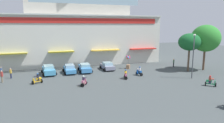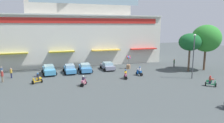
# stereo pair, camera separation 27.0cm
# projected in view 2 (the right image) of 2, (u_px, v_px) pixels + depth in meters

# --- Properties ---
(ground_plane) EXTENTS (128.00, 128.00, 0.00)m
(ground_plane) POSITION_uv_depth(u_px,v_px,m) (109.00, 92.00, 25.12)
(ground_plane) COLOR #434A4B
(colonial_building) EXTENTS (34.65, 18.12, 21.45)m
(colonial_building) POSITION_uv_depth(u_px,v_px,m) (78.00, 21.00, 45.68)
(colonial_building) COLOR silver
(colonial_building) RESTS_ON ground
(plaza_tree_1) EXTENTS (4.96, 5.30, 8.30)m
(plaza_tree_1) POSITION_uv_depth(u_px,v_px,m) (206.00, 38.00, 36.69)
(plaza_tree_1) COLOR brown
(plaza_tree_1) RESTS_ON ground
(plaza_tree_3) EXTENTS (4.04, 3.75, 6.81)m
(plaza_tree_3) POSITION_uv_depth(u_px,v_px,m) (190.00, 42.00, 35.77)
(plaza_tree_3) COLOR brown
(plaza_tree_3) RESTS_ON ground
(parked_car_0) EXTENTS (2.58, 4.55, 1.56)m
(parked_car_0) POSITION_uv_depth(u_px,v_px,m) (49.00, 70.00, 34.23)
(parked_car_0) COLOR #4394C1
(parked_car_0) RESTS_ON ground
(parked_car_1) EXTENTS (2.31, 4.23, 1.48)m
(parked_car_1) POSITION_uv_depth(u_px,v_px,m) (70.00, 69.00, 35.20)
(parked_car_1) COLOR #3E88C5
(parked_car_1) RESTS_ON ground
(parked_car_2) EXTENTS (2.50, 4.55, 1.48)m
(parked_car_2) POSITION_uv_depth(u_px,v_px,m) (85.00, 68.00, 36.08)
(parked_car_2) COLOR #4085C8
(parked_car_2) RESTS_ON ground
(parked_car_3) EXTENTS (2.39, 4.12, 1.40)m
(parked_car_3) POSITION_uv_depth(u_px,v_px,m) (108.00, 66.00, 37.86)
(parked_car_3) COLOR gray
(parked_car_3) RESTS_ON ground
(scooter_rider_1) EXTENTS (1.17, 1.53, 1.47)m
(scooter_rider_1) POSITION_uv_depth(u_px,v_px,m) (84.00, 81.00, 27.61)
(scooter_rider_1) COLOR black
(scooter_rider_1) RESTS_ON ground
(scooter_rider_3) EXTENTS (0.72, 1.43, 1.52)m
(scooter_rider_3) POSITION_uv_depth(u_px,v_px,m) (139.00, 72.00, 33.40)
(scooter_rider_3) COLOR black
(scooter_rider_3) RESTS_ON ground
(scooter_rider_4) EXTENTS (0.94, 1.49, 1.45)m
(scooter_rider_4) POSITION_uv_depth(u_px,v_px,m) (126.00, 75.00, 31.38)
(scooter_rider_4) COLOR black
(scooter_rider_4) RESTS_ON ground
(scooter_rider_6) EXTENTS (1.35, 1.38, 1.48)m
(scooter_rider_6) POSITION_uv_depth(u_px,v_px,m) (211.00, 82.00, 27.39)
(scooter_rider_6) COLOR black
(scooter_rider_6) RESTS_ON ground
(scooter_rider_7) EXTENTS (1.52, 1.08, 1.54)m
(scooter_rider_7) POSITION_uv_depth(u_px,v_px,m) (37.00, 79.00, 28.77)
(scooter_rider_7) COLOR black
(scooter_rider_7) RESTS_ON ground
(pedestrian_0) EXTENTS (0.45, 0.45, 1.57)m
(pedestrian_0) POSITION_uv_depth(u_px,v_px,m) (2.00, 71.00, 32.92)
(pedestrian_0) COLOR #25142E
(pedestrian_0) RESTS_ON ground
(pedestrian_1) EXTENTS (0.41, 0.41, 1.77)m
(pedestrian_1) POSITION_uv_depth(u_px,v_px,m) (2.00, 75.00, 29.31)
(pedestrian_1) COLOR #7C6E57
(pedestrian_1) RESTS_ON ground
(pedestrian_2) EXTENTS (0.50, 0.50, 1.61)m
(pedestrian_2) POSITION_uv_depth(u_px,v_px,m) (11.00, 72.00, 31.63)
(pedestrian_2) COLOR #222646
(pedestrian_2) RESTS_ON ground
(pedestrian_3) EXTENTS (0.33, 0.33, 1.62)m
(pedestrian_3) POSITION_uv_depth(u_px,v_px,m) (174.00, 62.00, 40.29)
(pedestrian_3) COLOR black
(pedestrian_3) RESTS_ON ground
(streetlamp_near) EXTENTS (0.40, 0.40, 6.86)m
(streetlamp_near) POSITION_uv_depth(u_px,v_px,m) (194.00, 53.00, 30.90)
(streetlamp_near) COLOR #474C51
(streetlamp_near) RESTS_ON ground
(balloon_vendor_cart) EXTENTS (1.00, 1.08, 2.55)m
(balloon_vendor_cart) POSITION_uv_depth(u_px,v_px,m) (128.00, 63.00, 38.69)
(balloon_vendor_cart) COLOR #966F4F
(balloon_vendor_cart) RESTS_ON ground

